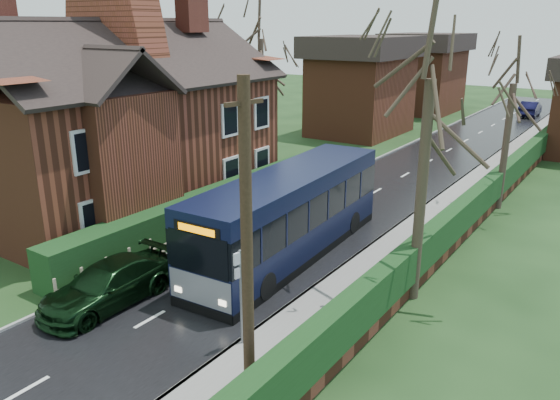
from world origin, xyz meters
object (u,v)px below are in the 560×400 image
Objects in this scene: bus_stop_sign at (241,285)px; telegraph_pole at (247,253)px; brick_house at (122,118)px; car_green at (108,284)px; bus at (289,216)px; car_silver at (276,212)px.

bus_stop_sign is 0.38× the size of telegraph_pole.
brick_house is 10.39m from car_green.
bus_stop_sign is (5.01, 0.46, 1.24)m from car_green.
brick_house is 3.13× the size of car_green.
telegraph_pole is at bearing -11.18° from car_green.
bus_stop_sign is at bearing -71.28° from bus.
bus_stop_sign reaches higher than car_silver.
bus_stop_sign is at bearing -27.95° from brick_house.
car_silver is 9.70m from bus_stop_sign.
telegraph_pole is (6.30, -10.13, 3.23)m from car_silver.
bus is 8.93m from telegraph_pole.
car_green is 7.44m from telegraph_pole.
bus_stop_sign is (11.93, -6.33, -2.46)m from brick_house.
bus_stop_sign is (2.40, -5.93, 0.29)m from bus.
brick_house reaches higher than car_silver.
bus is 3.75× the size of bus_stop_sign.
telegraph_pole is at bearing -65.76° from bus.
bus is 3.52m from car_silver.
brick_house is at bearing 135.30° from car_green.
car_silver is 12.36m from telegraph_pole.
telegraph_pole is at bearing -38.19° from bus_stop_sign.
brick_house reaches higher than bus.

